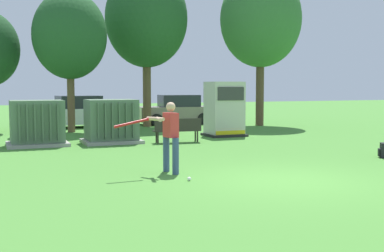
# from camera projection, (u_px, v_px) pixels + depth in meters

# --- Properties ---
(ground_plane) EXTENTS (96.00, 96.00, 0.00)m
(ground_plane) POSITION_uv_depth(u_px,v_px,m) (283.00, 181.00, 11.22)
(ground_plane) COLOR #478433
(transformer_west) EXTENTS (2.10, 1.70, 1.62)m
(transformer_west) POSITION_uv_depth(u_px,v_px,m) (37.00, 124.00, 17.72)
(transformer_west) COLOR #9E9B93
(transformer_west) RESTS_ON ground
(transformer_mid_west) EXTENTS (2.10, 1.70, 1.62)m
(transformer_mid_west) POSITION_uv_depth(u_px,v_px,m) (111.00, 122.00, 18.60)
(transformer_mid_west) COLOR #9E9B93
(transformer_mid_west) RESTS_ON ground
(generator_enclosure) EXTENTS (1.60, 1.40, 2.30)m
(generator_enclosure) POSITION_uv_depth(u_px,v_px,m) (224.00, 109.00, 21.07)
(generator_enclosure) COLOR #262626
(generator_enclosure) RESTS_ON ground
(park_bench) EXTENTS (1.83, 0.57, 0.92)m
(park_bench) POSITION_uv_depth(u_px,v_px,m) (177.00, 128.00, 18.65)
(park_bench) COLOR #2D2823
(park_bench) RESTS_ON ground
(batter) EXTENTS (1.62, 0.74, 1.74)m
(batter) POSITION_uv_depth(u_px,v_px,m) (169.00, 133.00, 12.14)
(batter) COLOR #384C75
(batter) RESTS_ON ground
(sports_ball) EXTENTS (0.09, 0.09, 0.09)m
(sports_ball) POSITION_uv_depth(u_px,v_px,m) (189.00, 179.00, 11.21)
(sports_ball) COLOR white
(sports_ball) RESTS_ON ground
(backpack) EXTENTS (0.37, 0.38, 0.44)m
(backpack) POSITION_uv_depth(u_px,v_px,m) (384.00, 151.00, 14.80)
(backpack) COLOR black
(backpack) RESTS_ON ground
(tree_center_left) EXTENTS (3.35, 3.35, 6.41)m
(tree_center_left) POSITION_uv_depth(u_px,v_px,m) (70.00, 36.00, 22.59)
(tree_center_left) COLOR brown
(tree_center_left) RESTS_ON ground
(tree_center_right) EXTENTS (4.24, 4.24, 8.10)m
(tree_center_right) POSITION_uv_depth(u_px,v_px,m) (146.00, 19.00, 25.59)
(tree_center_right) COLOR brown
(tree_center_right) RESTS_ON ground
(tree_right) EXTENTS (4.29, 4.29, 8.19)m
(tree_right) POSITION_uv_depth(u_px,v_px,m) (261.00, 19.00, 26.28)
(tree_right) COLOR brown
(tree_right) RESTS_ON ground
(parked_car_left_of_center) EXTENTS (4.34, 2.22, 1.62)m
(parked_car_left_of_center) POSITION_uv_depth(u_px,v_px,m) (77.00, 113.00, 25.51)
(parked_car_left_of_center) COLOR silver
(parked_car_left_of_center) RESTS_ON ground
(parked_car_right_of_center) EXTENTS (4.34, 2.22, 1.62)m
(parked_car_right_of_center) POSITION_uv_depth(u_px,v_px,m) (177.00, 111.00, 27.59)
(parked_car_right_of_center) COLOR gray
(parked_car_right_of_center) RESTS_ON ground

